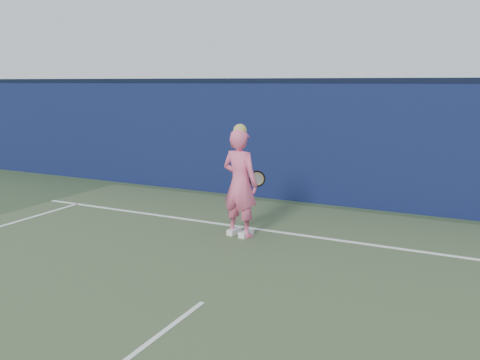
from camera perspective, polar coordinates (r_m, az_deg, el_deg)
The scene contains 6 objects.
ground at distance 5.33m, azimuth -9.95°, elevation -17.51°, with size 80.00×80.00×0.00m, color #2C4027.
backstop_wall at distance 10.70m, azimuth 10.79°, elevation 3.94°, with size 24.00×0.40×2.50m, color #0E183D.
wall_cap at distance 10.63m, azimuth 11.04°, elevation 10.91°, with size 24.00×0.42×0.10m, color black.
player at distance 8.30m, azimuth -0.00°, elevation -0.33°, with size 0.71×0.53×1.86m.
racket at distance 8.70m, azimuth 1.77°, elevation 0.11°, with size 0.53×0.15×0.28m.
court_lines at distance 5.10m, azimuth -12.26°, elevation -18.86°, with size 11.00×12.04×0.01m.
Camera 1 is at (2.83, -3.74, 2.53)m, focal length 38.00 mm.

